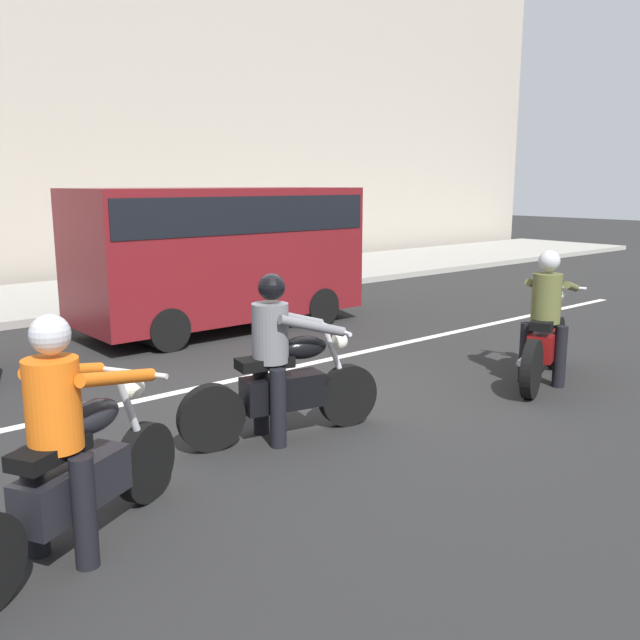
{
  "coord_description": "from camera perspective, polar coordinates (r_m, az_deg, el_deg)",
  "views": [
    {
      "loc": [
        -4.66,
        -5.98,
        2.39
      ],
      "look_at": [
        -0.18,
        -0.7,
        1.0
      ],
      "focal_mm": 38.38,
      "sensor_mm": 36.0,
      "label": 1
    }
  ],
  "objects": [
    {
      "name": "motorcycle_with_rider_gray",
      "position": [
        6.45,
        -3.27,
        -4.3
      ],
      "size": [
        2.02,
        0.79,
        1.58
      ],
      "color": "black",
      "rests_on": "ground_plane"
    },
    {
      "name": "sidewalk_slab",
      "position": [
        14.91,
        -21.63,
        1.61
      ],
      "size": [
        40.0,
        4.4,
        0.14
      ],
      "primitive_type": "cube",
      "color": "#99968E",
      "rests_on": "ground_plane"
    },
    {
      "name": "motorcycle_with_rider_olive",
      "position": [
        8.68,
        18.32,
        -0.7
      ],
      "size": [
        2.07,
        0.98,
        1.62
      ],
      "color": "black",
      "rests_on": "ground_plane"
    },
    {
      "name": "parked_van_maroon",
      "position": [
        11.38,
        -8.4,
        5.95
      ],
      "size": [
        4.67,
        1.96,
        2.31
      ],
      "color": "maroon",
      "rests_on": "ground_plane"
    },
    {
      "name": "motorcycle_with_rider_orange_stripe",
      "position": [
        4.77,
        -20.15,
        -10.63
      ],
      "size": [
        1.96,
        1.17,
        1.61
      ],
      "color": "black",
      "rests_on": "ground_plane"
    },
    {
      "name": "lane_marking_stripe",
      "position": [
        8.61,
        -6.35,
        -4.8
      ],
      "size": [
        18.0,
        0.14,
        0.01
      ],
      "primitive_type": "cube",
      "color": "silver",
      "rests_on": "ground_plane"
    },
    {
      "name": "ground_plane",
      "position": [
        7.95,
        -2.3,
        -6.15
      ],
      "size": [
        80.0,
        80.0,
        0.0
      ],
      "primitive_type": "plane",
      "color": "#242424"
    }
  ]
}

